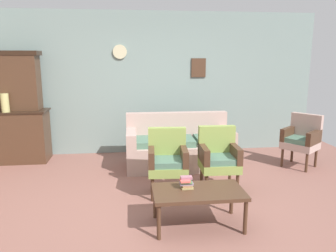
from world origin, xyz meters
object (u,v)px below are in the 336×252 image
(side_cabinet, at_px, (16,136))
(floral_couch, at_px, (179,148))
(armchair_near_cabinet, at_px, (168,159))
(coffee_table, at_px, (198,194))
(wingback_chair_by_fireplace, at_px, (302,138))
(book_stack_on_table, at_px, (186,183))
(vase_on_cabinet, at_px, (5,103))
(armchair_by_doorway, at_px, (219,156))

(side_cabinet, height_order, floral_couch, side_cabinet)
(armchair_near_cabinet, height_order, coffee_table, armchair_near_cabinet)
(armchair_near_cabinet, height_order, wingback_chair_by_fireplace, same)
(wingback_chair_by_fireplace, height_order, book_stack_on_table, wingback_chair_by_fireplace)
(side_cabinet, height_order, vase_on_cabinet, vase_on_cabinet)
(armchair_by_doorway, relative_size, wingback_chair_by_fireplace, 1.00)
(side_cabinet, distance_m, floral_couch, 2.93)
(wingback_chair_by_fireplace, distance_m, coffee_table, 2.84)
(coffee_table, distance_m, book_stack_on_table, 0.18)
(side_cabinet, relative_size, vase_on_cabinet, 3.59)
(side_cabinet, bearing_deg, book_stack_on_table, -44.82)
(floral_couch, xyz_separation_m, armchair_by_doorway, (0.39, -1.11, 0.17))
(vase_on_cabinet, xyz_separation_m, wingback_chair_by_fireplace, (5.01, -0.70, -0.59))
(side_cabinet, xyz_separation_m, vase_on_cabinet, (-0.07, -0.17, 0.62))
(wingback_chair_by_fireplace, bearing_deg, book_stack_on_table, -142.72)
(coffee_table, bearing_deg, vase_on_cabinet, 138.31)
(side_cabinet, xyz_separation_m, armchair_near_cabinet, (2.53, -1.77, 0.03))
(wingback_chair_by_fireplace, height_order, coffee_table, wingback_chair_by_fireplace)
(floral_couch, height_order, armchair_near_cabinet, same)
(armchair_by_doorway, bearing_deg, side_cabinet, 151.89)
(floral_couch, height_order, book_stack_on_table, floral_couch)
(vase_on_cabinet, bearing_deg, side_cabinet, 68.70)
(armchair_by_doorway, relative_size, book_stack_on_table, 6.10)
(side_cabinet, bearing_deg, coffee_table, -44.28)
(floral_couch, bearing_deg, coffee_table, -92.72)
(wingback_chair_by_fireplace, xyz_separation_m, coffee_table, (-2.18, -1.82, -0.12))
(side_cabinet, relative_size, armchair_near_cabinet, 1.28)
(armchair_by_doorway, bearing_deg, coffee_table, -116.99)
(armchair_by_doorway, height_order, wingback_chair_by_fireplace, same)
(floral_couch, distance_m, armchair_near_cabinet, 1.20)
(book_stack_on_table, bearing_deg, floral_couch, 83.69)
(floral_couch, bearing_deg, book_stack_on_table, -96.31)
(side_cabinet, height_order, coffee_table, side_cabinet)
(floral_couch, distance_m, book_stack_on_table, 2.01)
(side_cabinet, distance_m, vase_on_cabinet, 0.65)
(coffee_table, bearing_deg, side_cabinet, 135.72)
(floral_couch, relative_size, coffee_table, 1.78)
(vase_on_cabinet, bearing_deg, armchair_near_cabinet, -31.57)
(armchair_by_doorway, bearing_deg, wingback_chair_by_fireplace, 27.10)
(vase_on_cabinet, height_order, wingback_chair_by_fireplace, vase_on_cabinet)
(armchair_near_cabinet, bearing_deg, vase_on_cabinet, 148.43)
(vase_on_cabinet, distance_m, wingback_chair_by_fireplace, 5.09)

